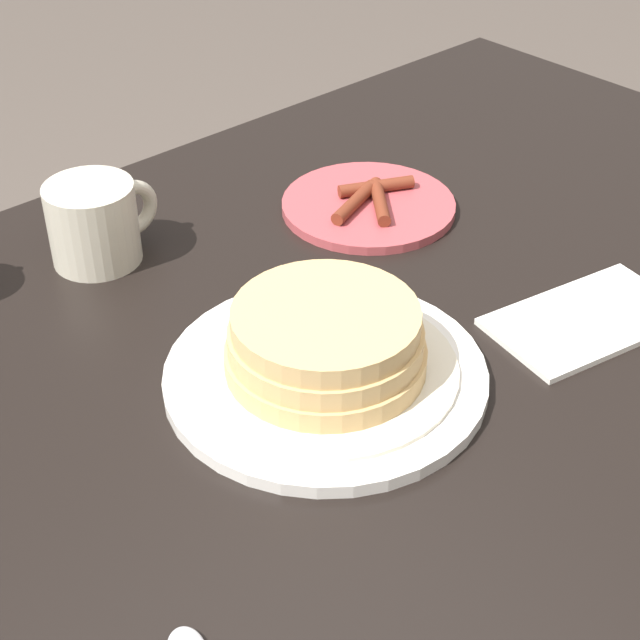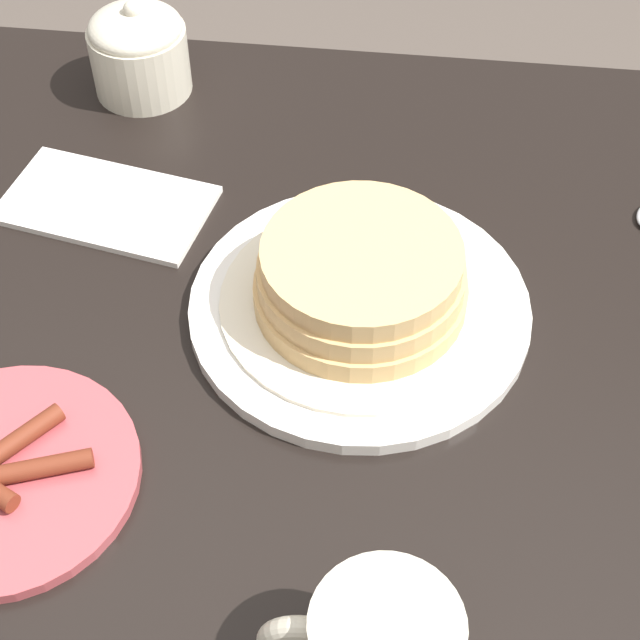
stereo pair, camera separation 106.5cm
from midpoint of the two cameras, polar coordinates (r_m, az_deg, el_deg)
The scene contains 5 objects.
dining_table at distance 0.75m, azimuth -28.22°, elevation -35.97°, with size 1.33×0.81×0.77m.
pancake_plate at distance 0.58m, azimuth -27.39°, elevation -32.15°, with size 0.27×0.27×0.07m.
side_plate_bacon at distance 0.73m, azimuth -53.63°, elevation -36.65°, with size 0.19×0.19×0.02m.
sugar_bowl at distance 0.76m, azimuth -35.00°, elevation -5.35°, with size 0.10×0.10×0.10m.
napkin at distance 0.73m, azimuth -39.78°, elevation -18.26°, with size 0.20×0.13×0.01m.
Camera 2 is at (-0.09, 0.47, 1.36)m, focal length 55.00 mm.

